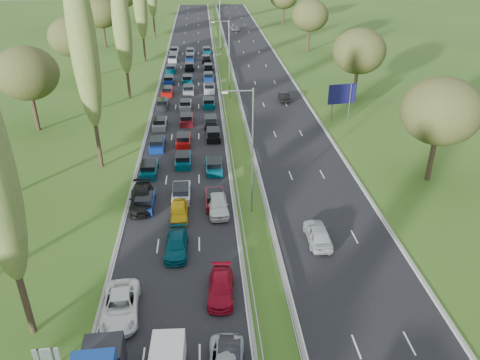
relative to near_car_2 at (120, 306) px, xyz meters
name	(u,v)px	position (x,y,z in m)	size (l,w,h in m)	color
ground	(229,94)	(10.39, 49.90, -0.76)	(260.00, 260.00, 0.00)	#2D561B
near_carriageway	(188,90)	(3.64, 52.40, -0.76)	(10.50, 215.00, 0.04)	black
far_carriageway	(268,88)	(17.14, 52.40, -0.76)	(10.50, 215.00, 0.04)	black
central_reservation	(228,86)	(10.39, 52.40, -0.21)	(2.36, 215.00, 0.32)	gray
lamp_columns	(229,60)	(10.39, 47.90, 5.24)	(0.18, 140.18, 12.00)	gray
poplar_row	(109,31)	(-5.61, 38.07, 11.63)	(2.80, 127.80, 22.44)	#2D2116
woodland_left	(18,81)	(-16.11, 32.53, 6.93)	(8.00, 166.00, 11.10)	#2D2116
woodland_right	(378,65)	(29.89, 36.57, 6.93)	(8.00, 153.00, 11.10)	#2D2116
traffic_queue_fill	(187,97)	(3.63, 47.28, -0.32)	(9.10, 69.91, 0.80)	navy
near_car_2	(120,306)	(0.00, 0.00, 0.00)	(2.44, 5.29, 1.47)	white
near_car_3	(142,198)	(-0.09, 14.76, 0.06)	(2.22, 5.46, 1.58)	black
near_car_7	(176,245)	(3.54, 6.99, -0.07)	(1.86, 4.58, 1.33)	#054250
near_car_8	(179,211)	(3.58, 12.24, -0.05)	(1.61, 4.01, 1.37)	gold
near_car_11	(221,288)	(6.97, 1.43, -0.08)	(1.85, 4.55, 1.32)	maroon
near_car_12	(218,204)	(7.20, 13.06, 0.06)	(1.88, 4.67, 1.59)	silver
far_car_0	(318,234)	(15.50, 7.48, 0.06)	(1.87, 4.64, 1.58)	#ABB2B5
far_car_1	(284,96)	(18.87, 45.60, -0.05)	(1.46, 4.18, 1.38)	black
far_car_2	(235,28)	(15.26, 106.54, -0.05)	(2.28, 4.95, 1.38)	slate
info_sign	(47,358)	(-3.51, -4.69, 0.61)	(1.50, 0.16, 2.10)	gray
direction_sign	(342,96)	(25.29, 36.40, 2.81)	(3.97, 0.68, 5.20)	gray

